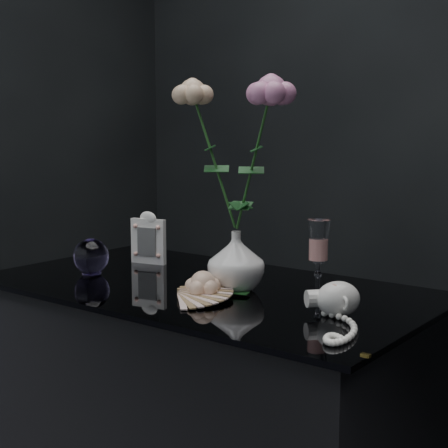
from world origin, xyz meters
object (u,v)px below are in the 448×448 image
Objects in this scene: paperweight at (91,256)px; loose_rose at (203,284)px; wine_glass at (318,258)px; vase at (236,261)px; picture_frame at (148,238)px; pearl_jar at (338,297)px.

loose_rose is at bearing -2.41° from paperweight.
vase is at bearing -157.94° from wine_glass.
picture_frame is at bearing 161.23° from loose_rose.
paperweight is 0.36× the size of pearl_jar.
wine_glass reaches higher than pearl_jar.
wine_glass reaches higher than loose_rose.
pearl_jar is at bearing 2.90° from paperweight.
wine_glass is at bearing 174.79° from pearl_jar.
pearl_jar is at bearing -46.01° from wine_glass.
pearl_jar is at bearing 20.18° from loose_rose.
vase is 0.29m from pearl_jar.
wine_glass is at bearing 14.93° from paperweight.
vase is 0.78× the size of loose_rose.
wine_glass is at bearing 22.06° from vase.
pearl_jar is (0.30, 0.05, 0.01)m from loose_rose.
picture_frame is 0.19m from paperweight.
loose_rose is (0.35, -0.20, -0.04)m from picture_frame.
picture_frame is at bearing 83.64° from paperweight.
wine_glass is at bearing 52.19° from loose_rose.
wine_glass is 0.54m from picture_frame.
pearl_jar is (0.67, 0.03, -0.01)m from paperweight.
paperweight is at bearing -168.35° from vase.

